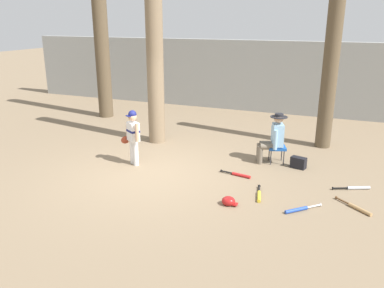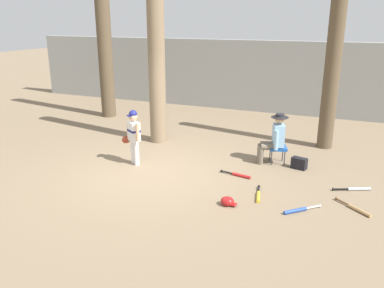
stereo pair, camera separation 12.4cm
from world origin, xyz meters
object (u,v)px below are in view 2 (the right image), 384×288
young_ballplayer (133,134)px  tree_behind_spectator (333,63)px  tree_far_left (104,39)px  bat_wood_tan (357,209)px  batting_helmet_red (227,201)px  bat_aluminum_silver (356,189)px  bat_blue_youth (298,210)px  handbag_beside_stool (299,163)px  seated_spectator (274,137)px  bat_red_barrel (239,175)px  tree_near_player (156,51)px  folding_stool (278,148)px  bat_yellow_trainer (258,196)px

young_ballplayer → tree_behind_spectator: bearing=37.8°
tree_far_left → bat_wood_tan: 9.67m
batting_helmet_red → bat_aluminum_silver: bearing=37.0°
young_ballplayer → bat_blue_youth: 4.14m
handbag_beside_stool → tree_far_left: size_ratio=0.06×
tree_far_left → batting_helmet_red: bearing=-39.6°
bat_wood_tan → batting_helmet_red: bearing=-162.5°
tree_behind_spectator → young_ballplayer: bearing=-142.2°
handbag_beside_stool → batting_helmet_red: bearing=-110.9°
seated_spectator → tree_far_left: bearing=158.9°
tree_behind_spectator → young_ballplayer: (-4.01, -3.11, -1.48)m
bat_red_barrel → bat_wood_tan: (2.41, -0.72, 0.00)m
tree_behind_spectator → tree_far_left: 7.39m
handbag_beside_stool → bat_blue_youth: (0.32, -2.18, -0.10)m
tree_near_player → bat_aluminum_silver: size_ratio=7.67×
bat_wood_tan → bat_aluminum_silver: bearing=92.3°
folding_stool → bat_wood_tan: size_ratio=0.78×
tree_behind_spectator → tree_far_left: tree_far_left is taller
tree_near_player → handbag_beside_stool: tree_near_player is taller
bat_aluminum_silver → bat_wood_tan: (0.04, -0.94, 0.00)m
tree_near_player → bat_aluminum_silver: (5.21, -1.40, -2.43)m
bat_yellow_trainer → tree_behind_spectator: bearing=77.2°
seated_spectator → handbag_beside_stool: bearing=-12.2°
young_ballplayer → handbag_beside_stool: young_ballplayer is taller
bat_wood_tan → folding_stool: bearing=134.0°
bat_blue_youth → seated_spectator: bearing=112.5°
bat_red_barrel → tree_near_player: bearing=150.2°
bat_red_barrel → bat_aluminum_silver: same height
tree_near_player → tree_far_left: tree_far_left is taller
batting_helmet_red → seated_spectator: bearing=83.6°
bat_aluminum_silver → bat_yellow_trainer: bearing=-147.9°
young_ballplayer → bat_aluminum_silver: young_ballplayer is taller
bat_yellow_trainer → bat_red_barrel: (-0.65, 0.86, -0.00)m
bat_blue_youth → batting_helmet_red: size_ratio=1.97×
tree_far_left → batting_helmet_red: size_ratio=19.98×
tree_far_left → tree_behind_spectator: bearing=-5.3°
seated_spectator → bat_yellow_trainer: 2.10m
tree_near_player → young_ballplayer: (0.32, -1.83, -1.72)m
tree_near_player → bat_aluminum_silver: tree_near_player is taller
bat_wood_tan → batting_helmet_red: batting_helmet_red is taller
tree_near_player → seated_spectator: (3.32, -0.48, -1.82)m
young_ballplayer → folding_stool: (3.09, 1.38, -0.38)m
tree_near_player → young_ballplayer: bearing=-80.0°
bat_yellow_trainer → bat_aluminum_silver: same height
tree_behind_spectator → bat_red_barrel: tree_behind_spectator is taller
young_ballplayer → bat_aluminum_silver: bearing=5.0°
tree_behind_spectator → bat_aluminum_silver: (0.87, -2.68, -2.19)m
bat_blue_youth → tree_behind_spectator: bearing=89.3°
folding_stool → bat_red_barrel: size_ratio=0.70×
folding_stool → seated_spectator: 0.29m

